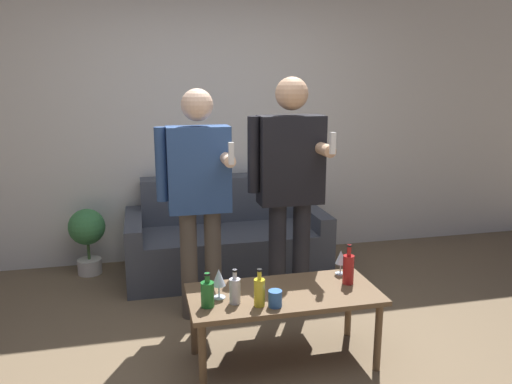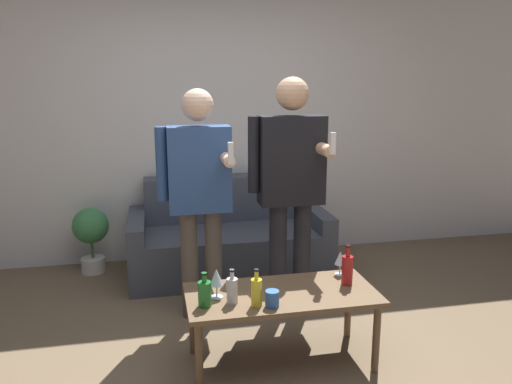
# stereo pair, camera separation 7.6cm
# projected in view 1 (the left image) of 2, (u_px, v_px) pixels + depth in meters

# --- Properties ---
(ground_plane) EXTENTS (16.00, 16.00, 0.00)m
(ground_plane) POSITION_uv_depth(u_px,v_px,m) (267.00, 375.00, 2.93)
(ground_plane) COLOR #756047
(wall_back) EXTENTS (8.00, 0.06, 2.70)m
(wall_back) POSITION_uv_depth(u_px,v_px,m) (210.00, 117.00, 4.66)
(wall_back) COLOR silver
(wall_back) RESTS_ON ground_plane
(couch) EXTENTS (1.73, 0.85, 0.82)m
(couch) POSITION_uv_depth(u_px,v_px,m) (225.00, 239.00, 4.48)
(couch) COLOR #474C56
(couch) RESTS_ON ground_plane
(coffee_table) EXTENTS (1.14, 0.53, 0.46)m
(coffee_table) POSITION_uv_depth(u_px,v_px,m) (284.00, 300.00, 2.98)
(coffee_table) COLOR brown
(coffee_table) RESTS_ON ground_plane
(bottle_orange) EXTENTS (0.08, 0.08, 0.20)m
(bottle_orange) POSITION_uv_depth(u_px,v_px,m) (207.00, 293.00, 2.76)
(bottle_orange) COLOR #23752D
(bottle_orange) RESTS_ON coffee_table
(bottle_green) EXTENTS (0.07, 0.07, 0.25)m
(bottle_green) POSITION_uv_depth(u_px,v_px,m) (348.00, 268.00, 3.07)
(bottle_green) COLOR #B21E1E
(bottle_green) RESTS_ON coffee_table
(bottle_dark) EXTENTS (0.06, 0.06, 0.20)m
(bottle_dark) POSITION_uv_depth(u_px,v_px,m) (235.00, 290.00, 2.81)
(bottle_dark) COLOR silver
(bottle_dark) RESTS_ON coffee_table
(bottle_yellow) EXTENTS (0.06, 0.06, 0.22)m
(bottle_yellow) POSITION_uv_depth(u_px,v_px,m) (259.00, 291.00, 2.77)
(bottle_yellow) COLOR yellow
(bottle_yellow) RESTS_ON coffee_table
(wine_glass_near) EXTENTS (0.08, 0.08, 0.18)m
(wine_glass_near) POSITION_uv_depth(u_px,v_px,m) (219.00, 278.00, 2.86)
(wine_glass_near) COLOR silver
(wine_glass_near) RESTS_ON coffee_table
(wine_glass_far) EXTENTS (0.07, 0.07, 0.16)m
(wine_glass_far) POSITION_uv_depth(u_px,v_px,m) (341.00, 258.00, 3.22)
(wine_glass_far) COLOR silver
(wine_glass_far) RESTS_ON coffee_table
(cup_on_table) EXTENTS (0.08, 0.08, 0.09)m
(cup_on_table) POSITION_uv_depth(u_px,v_px,m) (275.00, 299.00, 2.77)
(cup_on_table) COLOR #3366B2
(cup_on_table) RESTS_ON coffee_table
(person_standing_left) EXTENTS (0.51, 0.43, 1.64)m
(person_standing_left) POSITION_uv_depth(u_px,v_px,m) (199.00, 188.00, 3.45)
(person_standing_left) COLOR brown
(person_standing_left) RESTS_ON ground_plane
(person_standing_right) EXTENTS (0.54, 0.44, 1.71)m
(person_standing_right) POSITION_uv_depth(u_px,v_px,m) (290.00, 179.00, 3.52)
(person_standing_right) COLOR #232328
(person_standing_right) RESTS_ON ground_plane
(potted_plant) EXTENTS (0.32, 0.32, 0.59)m
(potted_plant) POSITION_uv_depth(u_px,v_px,m) (87.00, 233.00, 4.37)
(potted_plant) COLOR silver
(potted_plant) RESTS_ON ground_plane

